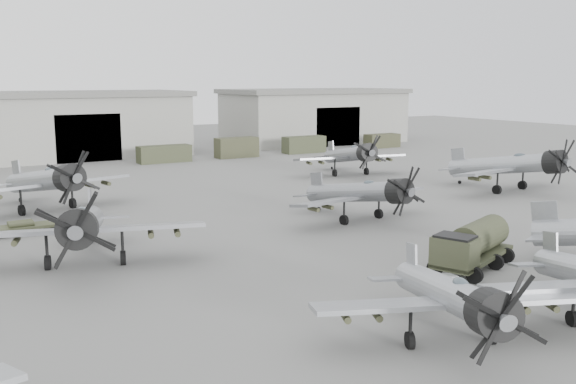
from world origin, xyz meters
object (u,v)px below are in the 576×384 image
object	(u,v)px
aircraft_mid_3	(513,165)
aircraft_far_1	(351,155)
aircraft_mid_1	(84,225)
aircraft_extra_583	(454,298)
fuel_tanker	(473,243)
aircraft_mid_2	(363,193)
aircraft_far_0	(47,181)

from	to	relation	value
aircraft_mid_3	aircraft_far_1	distance (m)	17.13
aircraft_far_1	aircraft_mid_1	bearing A→B (deg)	-137.21
aircraft_extra_583	fuel_tanker	distance (m)	11.06
aircraft_mid_1	aircraft_extra_583	distance (m)	20.65
aircraft_mid_2	aircraft_far_0	xyz separation A→B (m)	(-19.23, 15.36, 0.34)
aircraft_mid_3	aircraft_extra_583	bearing A→B (deg)	-150.50
aircraft_mid_3	aircraft_far_0	size ratio (longest dim) A/B	1.00
aircraft_mid_1	aircraft_mid_3	size ratio (longest dim) A/B	0.97
aircraft_far_1	aircraft_extra_583	size ratio (longest dim) A/B	1.15
aircraft_mid_1	aircraft_mid_3	world-z (taller)	aircraft_mid_3
aircraft_far_0	aircraft_mid_2	bearing A→B (deg)	-51.69
aircraft_mid_1	fuel_tanker	distance (m)	21.41
aircraft_far_1	aircraft_far_0	bearing A→B (deg)	-162.68
aircraft_mid_2	aircraft_far_0	world-z (taller)	aircraft_far_0
aircraft_mid_3	fuel_tanker	xyz separation A→B (m)	(-21.58, -15.71, -1.02)
fuel_tanker	aircraft_far_0	bearing A→B (deg)	99.81
aircraft_mid_2	aircraft_mid_1	bearing A→B (deg)	177.05
aircraft_far_0	aircraft_far_1	bearing A→B (deg)	-6.95
aircraft_far_1	aircraft_extra_583	world-z (taller)	aircraft_far_1
aircraft_mid_3	fuel_tanker	world-z (taller)	aircraft_mid_3
aircraft_far_0	aircraft_extra_583	world-z (taller)	aircraft_far_0
aircraft_mid_3	aircraft_far_0	bearing A→B (deg)	154.77
aircraft_mid_3	aircraft_far_0	world-z (taller)	aircraft_mid_3
aircraft_mid_3	aircraft_far_1	xyz separation A→B (m)	(-6.87, 15.69, -0.22)
aircraft_mid_2	aircraft_mid_3	distance (m)	19.75
aircraft_mid_1	fuel_tanker	size ratio (longest dim) A/B	1.91
aircraft_mid_1	aircraft_mid_2	world-z (taller)	aircraft_mid_1
aircraft_mid_2	fuel_tanker	bearing A→B (deg)	-106.51
aircraft_far_0	aircraft_extra_583	size ratio (longest dim) A/B	1.26
aircraft_mid_2	aircraft_extra_583	distance (m)	22.35
aircraft_far_0	aircraft_far_1	size ratio (longest dim) A/B	1.09
aircraft_mid_1	aircraft_far_0	bearing A→B (deg)	103.10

